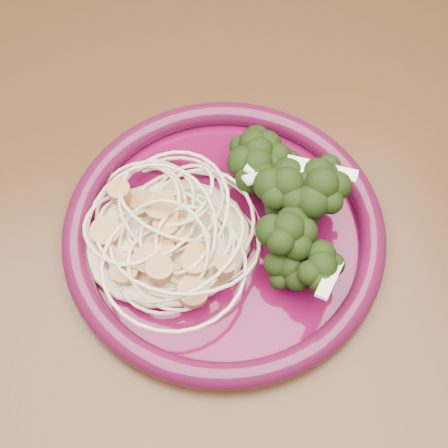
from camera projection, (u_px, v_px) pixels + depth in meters
name	position (u px, v px, depth m)	size (l,w,h in m)	color
dining_table	(166.00, 371.00, 0.55)	(1.20, 0.80, 0.75)	#472814
dinner_plate	(224.00, 231.00, 0.49)	(0.26, 0.26, 0.02)	#4A0725
spaghetti_pile	(167.00, 235.00, 0.48)	(0.13, 0.11, 0.03)	beige
scallop_cluster	(164.00, 212.00, 0.45)	(0.11, 0.11, 0.04)	#AF753F
broccoli_pile	(293.00, 204.00, 0.48)	(0.09, 0.14, 0.05)	black
onion_garnish	(297.00, 183.00, 0.46)	(0.06, 0.09, 0.05)	#EFE4C8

